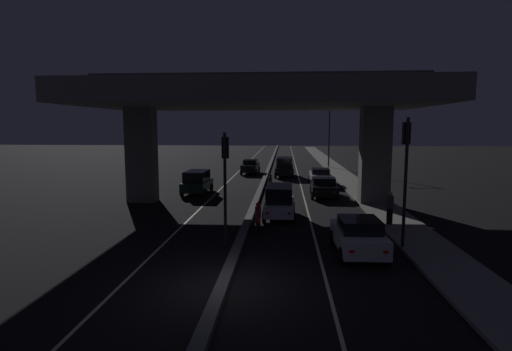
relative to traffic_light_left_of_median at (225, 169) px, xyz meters
The scene contains 20 objects.
ground_plane 5.93m from the traffic_light_left_of_median, 82.65° to the right, with size 200.00×200.00×0.00m, color black.
lane_line_left_inner 30.59m from the traffic_light_left_of_median, 95.49° to the left, with size 0.12×126.00×0.00m, color beige.
lane_line_right_inner 30.73m from the traffic_light_left_of_median, 82.22° to the left, with size 0.12×126.00×0.00m, color beige.
median_divider 30.45m from the traffic_light_left_of_median, 88.84° to the left, with size 0.42×126.00×0.23m, color #4C4C51.
sidewalk_right 25.16m from the traffic_light_left_of_median, 68.86° to the left, with size 2.49×126.00×0.15m, color gray.
elevated_overpass 11.00m from the traffic_light_left_of_median, 86.62° to the left, with size 23.59×12.64×9.08m.
traffic_light_left_of_median is the anchor object (origin of this frame).
traffic_light_right_of_median 7.86m from the traffic_light_left_of_median, ahead, with size 0.30×0.49×5.78m.
street_lamp 35.69m from the traffic_light_left_of_median, 77.04° to the left, with size 2.60×0.32×8.90m.
car_white_lead 6.42m from the traffic_light_left_of_median, ahead, with size 2.03×3.97×1.60m.
car_white_second 6.70m from the traffic_light_left_of_median, 67.77° to the left, with size 1.89×3.99×1.92m.
car_black_third 14.64m from the traffic_light_left_of_median, 66.74° to the left, with size 2.15×4.23×1.50m.
car_white_fourth 20.87m from the traffic_light_left_of_median, 73.27° to the left, with size 2.02×4.84×1.51m.
car_black_fifth 25.66m from the traffic_light_left_of_median, 84.11° to the left, with size 2.09×4.54×2.07m.
car_dark_green_lead_oncoming 14.77m from the traffic_light_left_of_median, 107.61° to the left, with size 2.05×4.10×1.86m.
car_black_second_oncoming 27.96m from the traffic_light_left_of_median, 92.65° to the left, with size 2.01×4.39×1.62m.
motorcycle_red_filtering_near 4.20m from the traffic_light_left_of_median, 65.30° to the left, with size 0.34×1.89×1.48m.
motorcycle_black_filtering_mid 8.62m from the traffic_light_left_of_median, 79.10° to the left, with size 0.34×1.74×1.49m.
motorcycle_blue_filtering_far 15.35m from the traffic_light_left_of_median, 84.41° to the left, with size 0.33×1.85×1.50m.
pedestrian_on_sidewalk 9.58m from the traffic_light_left_of_median, 25.93° to the left, with size 0.38×0.38×1.77m.
Camera 1 is at (2.04, -12.79, 5.39)m, focal length 28.00 mm.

